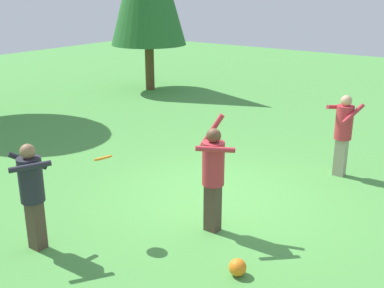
{
  "coord_description": "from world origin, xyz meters",
  "views": [
    {
      "loc": [
        -6.68,
        -4.29,
        3.67
      ],
      "look_at": [
        -0.36,
        0.34,
        1.05
      ],
      "focal_mm": 44.46,
      "sensor_mm": 36.0,
      "label": 1
    }
  ],
  "objects_px": {
    "person_bystander": "(343,129)",
    "ball_red": "(215,138)",
    "frisbee": "(103,158)",
    "ball_orange": "(238,267)",
    "person_thrower": "(213,171)",
    "person_catcher": "(32,188)"
  },
  "relations": [
    {
      "from": "person_bystander",
      "to": "ball_red",
      "type": "bearing_deg",
      "value": -69.38
    },
    {
      "from": "frisbee",
      "to": "ball_orange",
      "type": "distance_m",
      "value": 2.49
    },
    {
      "from": "frisbee",
      "to": "ball_orange",
      "type": "height_order",
      "value": "frisbee"
    },
    {
      "from": "frisbee",
      "to": "ball_red",
      "type": "relative_size",
      "value": 1.18
    },
    {
      "from": "person_bystander",
      "to": "frisbee",
      "type": "distance_m",
      "value": 4.94
    },
    {
      "from": "person_thrower",
      "to": "person_catcher",
      "type": "relative_size",
      "value": 1.15
    },
    {
      "from": "person_bystander",
      "to": "ball_orange",
      "type": "height_order",
      "value": "person_bystander"
    },
    {
      "from": "person_bystander",
      "to": "frisbee",
      "type": "height_order",
      "value": "person_bystander"
    },
    {
      "from": "ball_red",
      "to": "ball_orange",
      "type": "xyz_separation_m",
      "value": [
        -4.47,
        -3.34,
        -0.01
      ]
    },
    {
      "from": "ball_orange",
      "to": "person_bystander",
      "type": "bearing_deg",
      "value": 2.17
    },
    {
      "from": "frisbee",
      "to": "person_thrower",
      "type": "bearing_deg",
      "value": -49.27
    },
    {
      "from": "ball_orange",
      "to": "person_thrower",
      "type": "bearing_deg",
      "value": 49.14
    },
    {
      "from": "frisbee",
      "to": "ball_orange",
      "type": "bearing_deg",
      "value": -83.88
    },
    {
      "from": "person_thrower",
      "to": "ball_red",
      "type": "relative_size",
      "value": 7.07
    },
    {
      "from": "frisbee",
      "to": "ball_red",
      "type": "height_order",
      "value": "frisbee"
    },
    {
      "from": "frisbee",
      "to": "ball_orange",
      "type": "relative_size",
      "value": 1.28
    },
    {
      "from": "person_thrower",
      "to": "frisbee",
      "type": "height_order",
      "value": "person_thrower"
    },
    {
      "from": "ball_red",
      "to": "ball_orange",
      "type": "bearing_deg",
      "value": -143.2
    },
    {
      "from": "person_bystander",
      "to": "ball_red",
      "type": "relative_size",
      "value": 6.35
    },
    {
      "from": "person_bystander",
      "to": "ball_orange",
      "type": "distance_m",
      "value": 4.35
    },
    {
      "from": "person_catcher",
      "to": "person_bystander",
      "type": "xyz_separation_m",
      "value": [
        5.38,
        -2.57,
        0.03
      ]
    },
    {
      "from": "person_bystander",
      "to": "ball_orange",
      "type": "bearing_deg",
      "value": 26.61
    }
  ]
}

